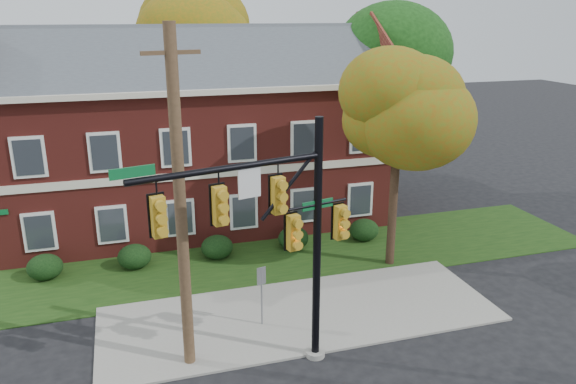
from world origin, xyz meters
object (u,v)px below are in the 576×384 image
object	(u,v)px
tree_near_right	(406,109)
tree_far_rear	(196,38)
utility_pole	(180,206)
apartment_building	(195,124)
traffic_signal	(276,224)
hedge_left	(134,257)
hedge_far_right	(364,230)
hedge_far_left	(45,267)
hedge_right	(293,238)
sign_post	(262,287)
tree_right_rear	(396,54)
hedge_center	(217,247)

from	to	relation	value
tree_near_right	tree_far_rear	xyz separation A→B (m)	(-5.88, 15.93, 2.17)
tree_far_rear	utility_pole	bearing A→B (deg)	-99.68
apartment_building	traffic_signal	bearing A→B (deg)	-88.60
hedge_left	hedge_far_right	world-z (taller)	same
hedge_far_left	utility_pole	size ratio (longest dim) A/B	0.14
hedge_right	hedge_far_right	distance (m)	3.50
hedge_right	tree_far_rear	bearing A→B (deg)	99.36
sign_post	traffic_signal	bearing A→B (deg)	-108.17
apartment_building	hedge_right	bearing A→B (deg)	-56.33
apartment_building	hedge_far_right	distance (m)	9.82
tree_near_right	hedge_far_right	bearing A→B (deg)	94.52
traffic_signal	utility_pole	world-z (taller)	utility_pole
hedge_right	apartment_building	bearing A→B (deg)	123.67
hedge_left	traffic_signal	size ratio (longest dim) A/B	0.18
tree_near_right	hedge_right	bearing A→B (deg)	142.72
apartment_building	hedge_far_right	size ratio (longest dim) A/B	13.43
tree_right_rear	hedge_far_left	bearing A→B (deg)	-161.55
utility_pole	hedge_right	bearing A→B (deg)	42.51
apartment_building	hedge_far_right	xyz separation A→B (m)	(7.00, -5.25, -4.46)
hedge_center	traffic_signal	bearing A→B (deg)	-87.73
hedge_far_left	tree_near_right	xyz separation A→B (m)	(14.22, -2.83, 6.14)
hedge_right	utility_pole	size ratio (longest dim) A/B	0.14
tree_right_rear	tree_far_rear	bearing A→B (deg)	145.00
hedge_right	hedge_far_right	size ratio (longest dim) A/B	1.00
hedge_far_right	apartment_building	bearing A→B (deg)	143.11
hedge_center	sign_post	distance (m)	6.10
hedge_far_left	traffic_signal	size ratio (longest dim) A/B	0.18
apartment_building	hedge_center	world-z (taller)	apartment_building
apartment_building	tree_near_right	distance (m)	10.97
tree_right_rear	sign_post	world-z (taller)	tree_right_rear
hedge_far_left	utility_pole	xyz separation A→B (m)	(4.84, -7.45, 4.60)
hedge_far_left	sign_post	world-z (taller)	sign_post
hedge_left	hedge_far_left	bearing A→B (deg)	180.00
hedge_left	tree_near_right	bearing A→B (deg)	-14.81
tree_near_right	sign_post	world-z (taller)	tree_near_right
hedge_far_right	traffic_signal	world-z (taller)	traffic_signal
hedge_center	sign_post	bearing A→B (deg)	-85.24
hedge_left	utility_pole	xyz separation A→B (m)	(1.34, -7.45, 4.60)
traffic_signal	utility_pole	distance (m)	2.75
hedge_right	utility_pole	bearing A→B (deg)	-127.23
hedge_center	utility_pole	bearing A→B (deg)	-106.18
tree_right_rear	tree_far_rear	xyz separation A→B (m)	(-9.97, 6.98, 0.72)
hedge_right	hedge_left	bearing A→B (deg)	180.00
tree_near_right	sign_post	xyz separation A→B (m)	(-6.72, -3.17, -5.17)
hedge_far_right	tree_far_rear	distance (m)	16.51
tree_right_rear	hedge_center	bearing A→B (deg)	-151.63
apartment_building	tree_near_right	bearing A→B (deg)	-48.23
hedge_center	tree_right_rear	xyz separation A→B (m)	(11.31, 6.11, 7.60)
hedge_far_left	utility_pole	world-z (taller)	utility_pole
apartment_building	tree_right_rear	bearing A→B (deg)	4.33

